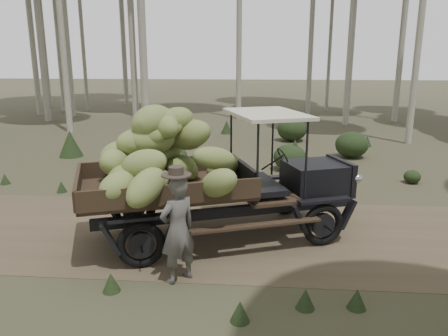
{
  "coord_description": "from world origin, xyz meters",
  "views": [
    {
      "loc": [
        1.18,
        -8.03,
        3.41
      ],
      "look_at": [
        0.52,
        -0.16,
        1.39
      ],
      "focal_mm": 35.0,
      "sensor_mm": 36.0,
      "label": 1
    }
  ],
  "objects": [
    {
      "name": "ground",
      "position": [
        0.0,
        0.0,
        0.0
      ],
      "size": [
        120.0,
        120.0,
        0.0
      ],
      "primitive_type": "plane",
      "color": "#473D2B",
      "rests_on": "ground"
    },
    {
      "name": "dirt_track",
      "position": [
        0.0,
        0.0,
        0.0
      ],
      "size": [
        70.0,
        4.0,
        0.01
      ],
      "primitive_type": "cube",
      "color": "brown",
      "rests_on": "ground"
    },
    {
      "name": "banana_truck",
      "position": [
        -0.14,
        -0.41,
        1.57
      ],
      "size": [
        5.47,
        3.59,
        2.7
      ],
      "rotation": [
        0.0,
        0.0,
        0.35
      ],
      "color": "black",
      "rests_on": "ground"
    },
    {
      "name": "farmer",
      "position": [
        -0.04,
        -1.91,
        0.87
      ],
      "size": [
        0.72,
        0.72,
        1.84
      ],
      "rotation": [
        0.0,
        0.0,
        3.93
      ],
      "color": "#4F4C48",
      "rests_on": "ground"
    },
    {
      "name": "undergrowth",
      "position": [
        -0.77,
        -2.73,
        0.55
      ],
      "size": [
        23.11,
        23.82,
        1.37
      ],
      "color": "#233319",
      "rests_on": "ground"
    }
  ]
}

